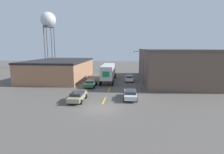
{
  "coord_description": "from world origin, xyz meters",
  "views": [
    {
      "loc": [
        3.22,
        -20.86,
        7.58
      ],
      "look_at": [
        0.56,
        10.36,
        2.35
      ],
      "focal_mm": 28.0,
      "sensor_mm": 36.0,
      "label": 1
    }
  ],
  "objects_px": {
    "parked_car_left_far": "(91,83)",
    "water_tower": "(48,21)",
    "parked_car_left_near": "(78,96)",
    "parked_car_right_near": "(130,94)",
    "street_lamp": "(141,68)",
    "parked_car_right_far": "(129,78)",
    "semi_truck": "(109,71)"
  },
  "relations": [
    {
      "from": "parked_car_right_far",
      "to": "parked_car_left_far",
      "type": "bearing_deg",
      "value": -139.42
    },
    {
      "from": "parked_car_right_near",
      "to": "parked_car_right_far",
      "type": "height_order",
      "value": "same"
    },
    {
      "from": "semi_truck",
      "to": "parked_car_right_near",
      "type": "distance_m",
      "value": 15.01
    },
    {
      "from": "parked_car_left_near",
      "to": "parked_car_left_far",
      "type": "relative_size",
      "value": 1.0
    },
    {
      "from": "water_tower",
      "to": "parked_car_left_near",
      "type": "bearing_deg",
      "value": -61.53
    },
    {
      "from": "semi_truck",
      "to": "parked_car_left_near",
      "type": "xyz_separation_m",
      "value": [
        -2.88,
        -15.88,
        -1.61
      ]
    },
    {
      "from": "water_tower",
      "to": "semi_truck",
      "type": "bearing_deg",
      "value": -45.09
    },
    {
      "from": "parked_car_left_near",
      "to": "parked_car_right_near",
      "type": "bearing_deg",
      "value": 12.77
    },
    {
      "from": "parked_car_right_far",
      "to": "parked_car_right_near",
      "type": "bearing_deg",
      "value": -90.0
    },
    {
      "from": "parked_car_left_far",
      "to": "water_tower",
      "type": "relative_size",
      "value": 0.23
    },
    {
      "from": "parked_car_right_near",
      "to": "parked_car_right_far",
      "type": "xyz_separation_m",
      "value": [
        0.0,
        14.26,
        0.0
      ]
    },
    {
      "from": "semi_truck",
      "to": "street_lamp",
      "type": "height_order",
      "value": "street_lamp"
    },
    {
      "from": "semi_truck",
      "to": "parked_car_left_near",
      "type": "height_order",
      "value": "semi_truck"
    },
    {
      "from": "parked_car_left_near",
      "to": "water_tower",
      "type": "height_order",
      "value": "water_tower"
    },
    {
      "from": "parked_car_left_near",
      "to": "parked_car_right_near",
      "type": "xyz_separation_m",
      "value": [
        7.61,
        1.72,
        0.0
      ]
    },
    {
      "from": "parked_car_right_far",
      "to": "street_lamp",
      "type": "relative_size",
      "value": 0.66
    },
    {
      "from": "parked_car_right_far",
      "to": "street_lamp",
      "type": "xyz_separation_m",
      "value": [
        1.84,
        -9.33,
        3.44
      ]
    },
    {
      "from": "parked_car_right_near",
      "to": "parked_car_right_far",
      "type": "bearing_deg",
      "value": 90.0
    },
    {
      "from": "parked_car_left_far",
      "to": "parked_car_right_far",
      "type": "bearing_deg",
      "value": 40.58
    },
    {
      "from": "parked_car_left_near",
      "to": "parked_car_right_far",
      "type": "height_order",
      "value": "same"
    },
    {
      "from": "water_tower",
      "to": "street_lamp",
      "type": "distance_m",
      "value": 48.78
    },
    {
      "from": "semi_truck",
      "to": "street_lamp",
      "type": "xyz_separation_m",
      "value": [
        6.56,
        -9.23,
        1.83
      ]
    },
    {
      "from": "parked_car_left_far",
      "to": "water_tower",
      "type": "xyz_separation_m",
      "value": [
        -22.32,
        31.7,
        16.85
      ]
    },
    {
      "from": "water_tower",
      "to": "parked_car_right_near",
      "type": "bearing_deg",
      "value": -52.81
    },
    {
      "from": "semi_truck",
      "to": "water_tower",
      "type": "relative_size",
      "value": 0.62
    },
    {
      "from": "parked_car_left_near",
      "to": "street_lamp",
      "type": "height_order",
      "value": "street_lamp"
    },
    {
      "from": "parked_car_left_far",
      "to": "parked_car_right_far",
      "type": "height_order",
      "value": "same"
    },
    {
      "from": "parked_car_left_near",
      "to": "semi_truck",
      "type": "bearing_deg",
      "value": 79.71
    },
    {
      "from": "street_lamp",
      "to": "parked_car_right_far",
      "type": "bearing_deg",
      "value": 101.15
    },
    {
      "from": "parked_car_left_near",
      "to": "street_lamp",
      "type": "xyz_separation_m",
      "value": [
        9.45,
        6.66,
        3.44
      ]
    },
    {
      "from": "parked_car_right_near",
      "to": "street_lamp",
      "type": "xyz_separation_m",
      "value": [
        1.84,
        4.93,
        3.44
      ]
    },
    {
      "from": "semi_truck",
      "to": "parked_car_left_near",
      "type": "relative_size",
      "value": 2.76
    }
  ]
}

